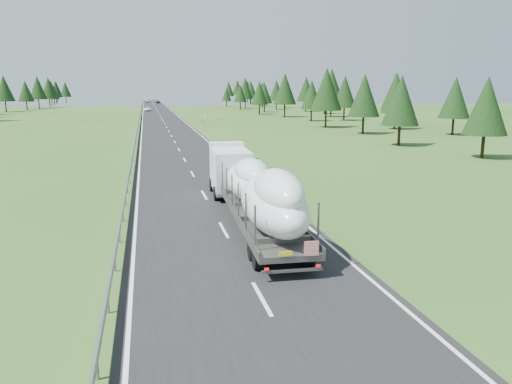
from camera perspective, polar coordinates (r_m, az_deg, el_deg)
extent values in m
plane|color=#2B4E1A|center=(18.29, 0.65, -12.12)|extent=(400.00, 400.00, 0.00)
cube|color=black|center=(116.58, -10.58, 7.98)|extent=(10.00, 400.00, 0.02)
cube|color=slate|center=(116.49, -13.22, 8.16)|extent=(0.08, 400.00, 0.32)
cylinder|color=slate|center=(17.84, -16.57, -12.23)|extent=(0.10, 0.10, 0.60)
cube|color=silver|center=(47.91, 0.16, 3.52)|extent=(0.12, 0.07, 1.00)
cube|color=black|center=(47.87, 0.16, 3.90)|extent=(0.13, 0.08, 0.12)
cube|color=silver|center=(97.08, -6.30, 7.67)|extent=(0.12, 0.07, 1.00)
cube|color=black|center=(97.06, -6.31, 7.85)|extent=(0.13, 0.08, 0.12)
cube|color=silver|center=(146.81, -8.43, 9.00)|extent=(0.12, 0.07, 1.00)
cube|color=black|center=(146.79, -8.44, 9.12)|extent=(0.13, 0.08, 0.12)
cube|color=silver|center=(196.68, -9.49, 9.65)|extent=(0.12, 0.07, 1.00)
cube|color=black|center=(196.66, -9.49, 9.74)|extent=(0.13, 0.08, 0.12)
cube|color=silver|center=(246.60, -10.12, 10.04)|extent=(0.12, 0.07, 1.00)
cube|color=black|center=(246.59, -10.12, 10.11)|extent=(0.13, 0.08, 0.12)
cube|color=silver|center=(296.54, -10.54, 10.29)|extent=(0.12, 0.07, 1.00)
cube|color=black|center=(296.54, -10.54, 10.36)|extent=(0.13, 0.08, 0.12)
cube|color=silver|center=(346.51, -10.84, 10.48)|extent=(0.12, 0.07, 1.00)
cube|color=black|center=(346.50, -10.84, 10.53)|extent=(0.13, 0.08, 0.12)
cylinder|color=slate|center=(97.12, -5.90, 7.97)|extent=(0.08, 0.08, 2.00)
cube|color=silver|center=(97.06, -5.91, 8.56)|extent=(0.05, 0.90, 1.20)
cylinder|color=black|center=(86.50, 21.58, 7.13)|extent=(0.36, 0.36, 3.13)
cone|color=black|center=(86.32, 21.80, 10.00)|extent=(4.87, 4.87, 6.53)
cylinder|color=black|center=(95.43, 15.57, 7.98)|extent=(0.36, 0.36, 3.45)
cone|color=black|center=(95.27, 15.74, 10.85)|extent=(5.37, 5.37, 7.19)
cylinder|color=black|center=(110.21, 15.46, 8.47)|extent=(0.36, 0.36, 3.56)
cone|color=black|center=(110.07, 15.60, 11.04)|extent=(5.54, 5.54, 7.42)
cylinder|color=black|center=(118.52, 10.02, 8.91)|extent=(0.36, 0.36, 3.50)
cone|color=black|center=(118.39, 10.11, 11.25)|extent=(5.44, 5.44, 7.29)
cylinder|color=black|center=(132.79, 8.56, 9.41)|extent=(0.36, 0.36, 4.23)
cone|color=black|center=(132.69, 8.64, 11.94)|extent=(6.58, 6.58, 8.81)
cylinder|color=black|center=(148.62, 7.84, 9.50)|extent=(0.36, 0.36, 3.34)
cone|color=black|center=(148.52, 7.89, 11.29)|extent=(5.19, 5.19, 6.95)
cylinder|color=black|center=(161.83, 5.71, 9.80)|extent=(0.36, 0.36, 3.73)
cone|color=black|center=(161.73, 5.75, 11.64)|extent=(5.80, 5.80, 7.77)
cylinder|color=black|center=(176.83, 2.34, 9.97)|extent=(0.36, 0.36, 3.48)
cone|color=black|center=(176.74, 2.35, 11.54)|extent=(5.41, 5.41, 7.24)
cylinder|color=black|center=(190.97, 3.27, 10.10)|extent=(0.36, 0.36, 3.46)
cone|color=black|center=(190.89, 3.28, 11.54)|extent=(5.38, 5.38, 7.21)
cylinder|color=black|center=(200.89, 0.75, 10.18)|extent=(0.36, 0.36, 3.30)
cone|color=black|center=(200.81, 0.76, 11.49)|extent=(5.13, 5.13, 6.87)
cylinder|color=black|center=(214.84, 0.58, 10.27)|extent=(0.36, 0.36, 3.16)
cone|color=black|center=(214.76, 0.58, 11.44)|extent=(4.92, 4.92, 6.59)
cylinder|color=black|center=(228.75, -0.60, 10.43)|extent=(0.36, 0.36, 3.70)
cone|color=black|center=(228.68, -0.60, 11.72)|extent=(5.75, 5.75, 7.70)
cylinder|color=black|center=(240.50, -0.67, 10.47)|extent=(0.36, 0.36, 3.48)
cone|color=black|center=(240.43, -0.67, 11.63)|extent=(5.42, 5.42, 7.26)
cylinder|color=black|center=(254.85, -0.98, 10.58)|extent=(0.36, 0.36, 3.76)
cone|color=black|center=(254.79, -0.98, 11.76)|extent=(5.86, 5.86, 7.84)
cylinder|color=black|center=(268.19, -3.13, 10.61)|extent=(0.36, 0.36, 3.66)
cone|color=black|center=(268.13, -3.14, 11.70)|extent=(5.69, 5.69, 7.62)
cylinder|color=black|center=(286.13, -2.13, 10.74)|extent=(0.36, 0.36, 4.07)
cone|color=black|center=(286.08, -2.14, 11.87)|extent=(6.33, 6.33, 8.47)
cylinder|color=black|center=(59.00, 24.51, 4.98)|extent=(0.36, 0.36, 2.95)
cone|color=black|center=(58.73, 24.85, 8.95)|extent=(4.59, 4.59, 6.15)
cylinder|color=black|center=(68.12, 16.04, 6.42)|extent=(0.36, 0.36, 3.10)
cone|color=black|center=(67.89, 16.24, 10.03)|extent=(4.82, 4.82, 6.45)
cylinder|color=black|center=(84.31, 12.14, 7.64)|extent=(0.36, 0.36, 3.31)
cone|color=black|center=(84.12, 12.28, 10.77)|extent=(5.15, 5.15, 6.90)
cylinder|color=black|center=(96.95, 7.98, 8.45)|extent=(0.36, 0.36, 3.81)
cone|color=black|center=(96.79, 8.07, 11.58)|extent=(5.93, 5.93, 7.94)
cylinder|color=black|center=(115.48, 6.33, 8.85)|extent=(0.36, 0.36, 3.13)
cone|color=black|center=(115.35, 6.38, 11.00)|extent=(4.87, 4.87, 6.52)
cylinder|color=black|center=(130.78, 3.30, 9.39)|extent=(0.36, 0.36, 3.82)
cone|color=black|center=(130.66, 3.33, 11.71)|extent=(5.94, 5.94, 7.95)
cylinder|color=black|center=(144.09, 0.39, 9.51)|extent=(0.36, 0.36, 3.18)
cone|color=black|center=(143.98, 0.39, 11.26)|extent=(4.95, 4.95, 6.63)
cylinder|color=black|center=(157.65, 0.96, 9.70)|extent=(0.36, 0.36, 3.15)
cone|color=black|center=(157.55, 0.97, 11.29)|extent=(4.90, 4.90, 6.57)
cylinder|color=black|center=(177.57, -1.81, 9.90)|extent=(0.36, 0.36, 2.95)
cone|color=black|center=(177.48, -1.81, 11.22)|extent=(4.59, 4.59, 6.15)
cylinder|color=black|center=(189.12, -1.24, 10.15)|extent=(0.36, 0.36, 3.81)
cone|color=black|center=(189.04, -1.24, 11.75)|extent=(5.92, 5.92, 7.93)
cylinder|color=black|center=(205.68, -3.39, 10.10)|extent=(0.36, 0.36, 2.57)
cone|color=black|center=(205.60, -3.40, 11.09)|extent=(3.99, 3.99, 5.35)
cylinder|color=black|center=(176.31, -26.69, 8.80)|extent=(0.36, 0.36, 3.86)
cone|color=black|center=(176.23, -26.85, 10.54)|extent=(6.00, 6.00, 8.04)
cylinder|color=black|center=(188.11, -24.72, 9.02)|extent=(0.36, 0.36, 3.37)
cone|color=black|center=(188.03, -24.84, 10.44)|extent=(5.25, 5.25, 7.03)
cylinder|color=black|center=(199.25, -23.56, 9.30)|extent=(0.36, 0.36, 3.97)
cone|color=black|center=(199.17, -23.69, 10.88)|extent=(6.18, 6.18, 8.27)
cylinder|color=black|center=(212.51, -22.51, 9.47)|extent=(0.36, 0.36, 3.92)
cone|color=black|center=(212.44, -22.63, 10.93)|extent=(6.10, 6.10, 8.17)
cylinder|color=black|center=(227.13, -22.29, 9.54)|extent=(0.36, 0.36, 3.59)
cone|color=black|center=(227.07, -22.39, 10.79)|extent=(5.58, 5.58, 7.47)
cylinder|color=black|center=(238.68, -22.03, 9.55)|extent=(0.36, 0.36, 2.95)
cone|color=black|center=(238.62, -22.10, 10.53)|extent=(4.59, 4.59, 6.14)
cylinder|color=black|center=(253.06, -21.84, 9.72)|extent=(0.36, 0.36, 3.60)
cone|color=black|center=(253.00, -21.93, 10.85)|extent=(5.61, 5.61, 7.51)
cylinder|color=black|center=(267.42, -20.88, 9.86)|extent=(0.36, 0.36, 3.56)
cone|color=black|center=(267.36, -20.96, 10.91)|extent=(5.53, 5.53, 7.41)
cylinder|color=black|center=(285.12, -21.76, 9.87)|extent=(0.36, 0.36, 3.62)
cone|color=black|center=(285.06, -21.84, 10.88)|extent=(5.62, 5.62, 7.53)
cube|color=silver|center=(34.71, -2.94, 2.59)|extent=(2.64, 5.00, 2.75)
cube|color=black|center=(37.08, -3.59, 3.95)|extent=(2.26, 0.17, 1.37)
cube|color=silver|center=(36.62, -3.53, 5.47)|extent=(2.50, 1.27, 0.29)
cube|color=#5A5855|center=(34.00, -2.65, 0.13)|extent=(2.57, 3.04, 0.25)
cylinder|color=black|center=(36.51, -5.13, 0.83)|extent=(0.38, 0.99, 0.98)
cylinder|color=black|center=(36.86, -1.64, 0.98)|extent=(0.38, 0.99, 0.98)
cylinder|color=black|center=(33.46, -4.44, -0.17)|extent=(0.38, 0.99, 0.98)
cylinder|color=black|center=(33.83, -0.65, 0.00)|extent=(0.38, 0.99, 0.98)
cube|color=#5A5855|center=(25.94, 0.47, -2.74)|extent=(3.18, 13.83, 0.26)
cube|color=#5A5855|center=(25.63, -2.38, -2.36)|extent=(0.59, 13.73, 0.24)
cube|color=#5A5855|center=(26.19, 3.26, -2.06)|extent=(0.59, 13.73, 0.24)
cube|color=#5A5855|center=(19.84, 0.58, -4.15)|extent=(0.07, 0.07, 1.86)
cube|color=#5A5855|center=(20.56, 7.70, -3.69)|extent=(0.07, 0.07, 1.86)
cube|color=#5A5855|center=(22.06, -0.79, -2.51)|extent=(0.07, 0.07, 1.86)
cube|color=#5A5855|center=(22.71, 5.68, -2.15)|extent=(0.07, 0.07, 1.86)
cube|color=#5A5855|center=(24.31, -1.91, -1.16)|extent=(0.07, 0.07, 1.86)
cube|color=#5A5855|center=(24.90, 4.01, -0.87)|extent=(0.07, 0.07, 1.86)
cube|color=#5A5855|center=(26.58, -2.83, -0.05)|extent=(0.07, 0.07, 1.86)
cube|color=#5A5855|center=(27.12, 2.61, 0.20)|extent=(0.07, 0.07, 1.86)
cube|color=#5A5855|center=(28.86, -3.61, 0.89)|extent=(0.07, 0.07, 1.86)
cube|color=#5A5855|center=(29.36, 1.43, 1.10)|extent=(0.07, 0.07, 1.86)
cube|color=#5A5855|center=(31.15, -4.28, 1.70)|extent=(0.07, 0.07, 1.86)
cube|color=#5A5855|center=(31.61, 0.42, 1.88)|extent=(0.07, 0.07, 1.86)
cylinder|color=black|center=(20.88, 0.81, -7.57)|extent=(0.43, 1.00, 0.98)
cylinder|color=black|center=(21.45, 6.48, -7.11)|extent=(0.43, 1.00, 0.98)
cylinder|color=black|center=(21.97, 0.11, -6.57)|extent=(0.43, 1.00, 0.98)
cylinder|color=black|center=(22.51, 5.51, -6.17)|extent=(0.43, 1.00, 0.98)
cube|color=#5A5855|center=(19.79, 4.91, -8.88)|extent=(2.46, 0.21, 0.12)
cube|color=red|center=(19.66, 7.08, -6.34)|extent=(0.59, 0.06, 0.59)
cube|color=yellow|center=(19.40, 4.17, -6.99)|extent=(0.54, 0.06, 0.18)
cube|color=red|center=(19.41, 2.04, -8.80)|extent=(0.18, 0.07, 0.10)
cube|color=red|center=(19.99, 7.83, -8.28)|extent=(0.18, 0.07, 0.10)
ellipsoid|color=white|center=(22.66, 2.24, -1.48)|extent=(2.87, 7.72, 2.36)
ellipsoid|color=white|center=(21.58, 2.89, 0.08)|extent=(2.14, 4.90, 1.89)
ellipsoid|color=white|center=(29.07, -1.07, 1.13)|extent=(2.75, 6.79, 2.00)
ellipsoid|color=white|center=(28.14, -0.74, 2.22)|extent=(2.06, 4.31, 1.60)
imported|color=white|center=(167.21, -12.29, 9.25)|extent=(2.59, 5.10, 1.38)
imported|color=black|center=(249.57, -11.13, 10.07)|extent=(1.84, 4.23, 1.42)
imported|color=#1B2B4C|center=(264.14, -12.34, 10.12)|extent=(1.69, 4.79, 1.58)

